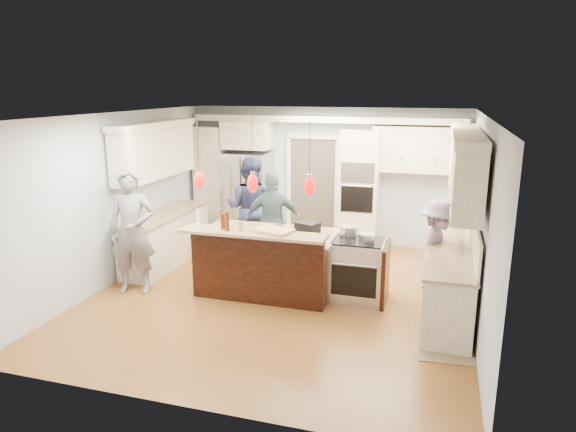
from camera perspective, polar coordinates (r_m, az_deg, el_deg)
name	(u,v)px	position (r m, az deg, el deg)	size (l,w,h in m)	color
ground_plane	(282,294)	(7.95, -0.73, -8.67)	(6.00, 6.00, 0.00)	olive
room_shell	(281,177)	(7.43, -0.77, 4.37)	(5.54, 6.04, 2.72)	#B2BCC6
refrigerator	(247,196)	(10.56, -4.54, 2.18)	(0.90, 0.70, 1.80)	#B7B7BC
oven_column	(360,190)	(9.95, 7.97, 2.83)	(0.72, 0.69, 2.30)	#F5E6C6
back_upper_cabinets	(286,160)	(10.28, -0.17, 6.26)	(5.30, 0.61, 2.54)	#F5E6C6
right_counter_run	(454,235)	(7.57, 17.93, -2.07)	(0.64, 3.10, 2.51)	#F5E6C6
left_cabinets	(162,206)	(9.28, -13.81, 1.14)	(0.64, 2.30, 2.51)	#F5E6C6
kitchen_island	(268,261)	(7.91, -2.29, -5.02)	(2.10, 1.46, 1.12)	black
island_range	(359,270)	(7.68, 7.95, -5.98)	(0.82, 0.71, 0.92)	#B7B7BC
pendant_lights	(253,183)	(7.04, -3.95, 3.67)	(1.75, 0.15, 1.03)	black
person_bar_end	(132,231)	(8.09, -16.93, -1.64)	(0.70, 0.46, 1.93)	slate
person_far_left	(250,208)	(9.45, -4.25, 0.93)	(0.90, 0.70, 1.85)	#272C4B
person_far_right	(273,221)	(8.85, -1.65, -0.51)	(0.99, 0.41, 1.68)	#476264
person_range_side	(438,252)	(7.74, 16.31, -3.83)	(0.99, 0.57, 1.54)	gray
floor_rug	(445,344)	(6.80, 17.02, -13.39)	(0.67, 0.98, 0.01)	olive
water_bottle	(198,218)	(7.45, -9.92, -0.27)	(0.06, 0.06, 0.27)	silver
beer_bottle_a	(226,220)	(7.36, -6.90, -0.41)	(0.06, 0.06, 0.25)	#4C210D
beer_bottle_b	(227,221)	(7.22, -6.80, -0.58)	(0.07, 0.07, 0.27)	#4C210D
beer_bottle_c	(222,221)	(7.33, -7.32, -0.59)	(0.06, 0.06, 0.22)	#4C210D
drink_can	(241,227)	(7.18, -5.26, -1.22)	(0.07, 0.07, 0.13)	#B7B7BC
cutting_board	(274,231)	(7.14, -1.56, -1.64)	(0.50, 0.35, 0.04)	tan
pot_large	(349,231)	(7.71, 6.74, -1.65)	(0.25, 0.25, 0.15)	#B7B7BC
pot_small	(367,237)	(7.48, 8.77, -2.37)	(0.22, 0.22, 0.11)	#B7B7BC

